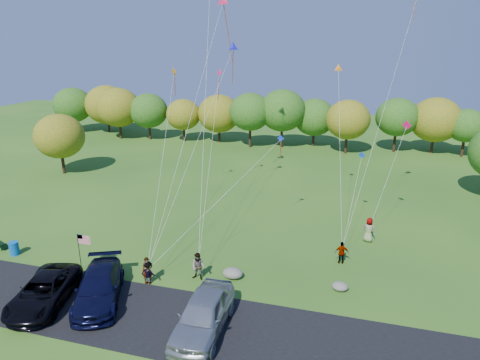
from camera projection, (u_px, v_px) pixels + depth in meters
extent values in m
plane|color=#295919|center=(175.00, 280.00, 27.85)|extent=(140.00, 140.00, 0.00)
cube|color=black|center=(146.00, 316.00, 24.19)|extent=(44.00, 6.00, 0.06)
cylinder|color=#3A2315|center=(71.00, 127.00, 69.36)|extent=(0.36, 0.36, 2.50)
ellipsoid|color=#3D6719|center=(69.00, 109.00, 68.41)|extent=(5.45, 5.45, 4.91)
cylinder|color=#3A2315|center=(98.00, 125.00, 70.23)|extent=(0.36, 0.36, 3.02)
ellipsoid|color=#1C5817|center=(96.00, 103.00, 69.09)|extent=(6.47, 6.47, 5.82)
cylinder|color=#3A2315|center=(128.00, 126.00, 69.18)|extent=(0.36, 0.36, 3.05)
ellipsoid|color=#3D6719|center=(126.00, 105.00, 68.12)|extent=(5.63, 5.63, 5.06)
cylinder|color=#3A2315|center=(159.00, 128.00, 67.91)|extent=(0.36, 0.36, 2.77)
ellipsoid|color=#3D6719|center=(157.00, 108.00, 66.90)|extent=(5.63, 5.63, 5.07)
cylinder|color=#3A2315|center=(182.00, 135.00, 64.61)|extent=(0.36, 0.36, 2.29)
ellipsoid|color=#1C5817|center=(181.00, 117.00, 63.74)|extent=(4.96, 4.96, 4.47)
cylinder|color=#3A2315|center=(217.00, 134.00, 64.14)|extent=(0.36, 0.36, 2.77)
ellipsoid|color=#3D6719|center=(216.00, 110.00, 63.02)|extent=(6.67, 6.67, 6.00)
cylinder|color=#3A2315|center=(245.00, 135.00, 62.94)|extent=(0.36, 0.36, 3.01)
ellipsoid|color=#3D6719|center=(245.00, 110.00, 61.78)|extent=(6.73, 6.73, 6.05)
cylinder|color=#3A2315|center=(281.00, 140.00, 60.37)|extent=(0.36, 0.36, 2.80)
ellipsoid|color=#3D6719|center=(282.00, 117.00, 59.35)|extent=(5.67, 5.67, 5.10)
cylinder|color=#3A2315|center=(320.00, 142.00, 60.04)|extent=(0.36, 0.36, 2.21)
ellipsoid|color=#1C5817|center=(321.00, 123.00, 59.18)|extent=(4.98, 4.98, 4.49)
cylinder|color=#3A2315|center=(351.00, 145.00, 58.10)|extent=(0.36, 0.36, 2.42)
ellipsoid|color=#3D6719|center=(353.00, 123.00, 57.13)|extent=(5.71, 5.71, 5.14)
cylinder|color=#3A2315|center=(384.00, 142.00, 59.86)|extent=(0.36, 0.36, 2.49)
ellipsoid|color=#1C5817|center=(386.00, 121.00, 58.97)|extent=(4.92, 4.92, 4.43)
cylinder|color=#3A2315|center=(434.00, 146.00, 56.82)|extent=(0.36, 0.36, 2.69)
ellipsoid|color=#1C5817|center=(438.00, 123.00, 55.85)|extent=(5.41, 5.41, 4.87)
cylinder|color=#3A2315|center=(464.00, 148.00, 56.14)|extent=(0.36, 0.36, 2.59)
ellipsoid|color=#1C5817|center=(468.00, 121.00, 55.03)|extent=(6.86, 6.86, 6.18)
cylinder|color=#3A2315|center=(63.00, 163.00, 49.56)|extent=(0.36, 0.36, 2.60)
ellipsoid|color=#3D6719|center=(59.00, 136.00, 48.58)|extent=(5.60, 5.60, 5.04)
imported|color=black|center=(44.00, 291.00, 25.06)|extent=(4.03, 6.33, 1.63)
imported|color=black|center=(99.00, 287.00, 25.34)|extent=(4.72, 6.54, 1.76)
imported|color=#A2A5AC|center=(203.00, 314.00, 22.66)|extent=(2.55, 5.97, 2.01)
imported|color=#4C4C59|center=(147.00, 271.00, 27.22)|extent=(0.79, 0.69, 1.82)
imported|color=#4C4C59|center=(198.00, 267.00, 27.66)|extent=(0.97, 0.78, 1.87)
imported|color=#4C4C59|center=(148.00, 273.00, 27.25)|extent=(1.02, 0.60, 1.56)
imported|color=#4C4C59|center=(342.00, 253.00, 29.68)|extent=(1.03, 0.59, 1.65)
imported|color=#4C4C59|center=(369.00, 230.00, 32.88)|extent=(1.09, 0.87, 1.95)
cube|color=black|center=(4.00, 247.00, 31.79)|extent=(0.26, 0.48, 0.45)
cylinder|color=#0B54B0|center=(14.00, 248.00, 30.99)|extent=(0.67, 0.67, 1.00)
cylinder|color=black|center=(79.00, 252.00, 28.72)|extent=(0.05, 0.05, 2.67)
cube|color=red|center=(84.00, 240.00, 28.30)|extent=(0.96, 0.64, 0.02)
cube|color=navy|center=(80.00, 237.00, 28.32)|extent=(0.38, 0.02, 0.30)
ellipsoid|color=gray|center=(233.00, 273.00, 28.02)|extent=(1.34, 1.05, 0.67)
ellipsoid|color=gray|center=(340.00, 286.00, 26.66)|extent=(1.01, 0.84, 0.53)
cone|color=#C81642|center=(223.00, 1.00, 36.25)|extent=(1.32, 0.72, 1.17)
cone|color=#1112B1|center=(233.00, 47.00, 36.12)|extent=(1.07, 0.83, 0.91)
cone|color=orange|center=(339.00, 68.00, 35.09)|extent=(0.81, 0.46, 0.74)
cube|color=#F51160|center=(407.00, 125.00, 31.95)|extent=(0.63, 0.46, 0.74)
cube|color=orange|center=(174.00, 71.00, 36.95)|extent=(0.61, 0.48, 0.72)
cube|color=blue|center=(362.00, 155.00, 34.50)|extent=(0.59, 0.29, 0.62)
cone|color=#C90E57|center=(219.00, 72.00, 39.42)|extent=(0.77, 0.57, 0.65)
cube|color=blue|center=(281.00, 138.00, 33.20)|extent=(0.56, 0.14, 0.56)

